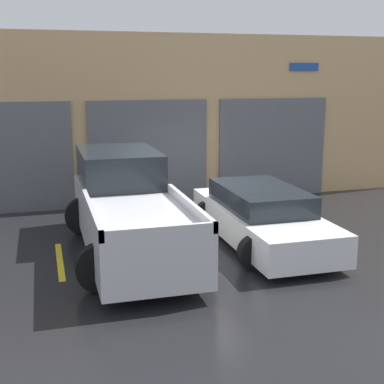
% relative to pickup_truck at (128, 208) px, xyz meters
% --- Properties ---
extents(ground_plane, '(28.00, 28.00, 0.00)m').
position_rel_pickup_truck_xyz_m(ground_plane, '(1.41, 0.84, -0.89)').
color(ground_plane, black).
extents(shophouse_building, '(16.03, 0.68, 4.64)m').
position_rel_pickup_truck_xyz_m(shophouse_building, '(1.40, 4.12, 1.39)').
color(shophouse_building, tan).
rests_on(shophouse_building, ground).
extents(pickup_truck, '(2.43, 5.51, 1.92)m').
position_rel_pickup_truck_xyz_m(pickup_truck, '(0.00, 0.00, 0.00)').
color(pickup_truck, silver).
rests_on(pickup_truck, ground).
extents(sedan_white, '(2.13, 4.62, 1.20)m').
position_rel_pickup_truck_xyz_m(sedan_white, '(2.82, -0.31, -0.31)').
color(sedan_white, white).
rests_on(sedan_white, ground).
extents(parking_stripe_far_left, '(0.12, 2.20, 0.01)m').
position_rel_pickup_truck_xyz_m(parking_stripe_far_left, '(-1.41, -0.34, -0.89)').
color(parking_stripe_far_left, gold).
rests_on(parking_stripe_far_left, ground).
extents(parking_stripe_left, '(0.12, 2.20, 0.01)m').
position_rel_pickup_truck_xyz_m(parking_stripe_left, '(1.41, -0.34, -0.89)').
color(parking_stripe_left, gold).
rests_on(parking_stripe_left, ground).
extents(parking_stripe_centre, '(0.12, 2.20, 0.01)m').
position_rel_pickup_truck_xyz_m(parking_stripe_centre, '(4.23, -0.34, -0.89)').
color(parking_stripe_centre, gold).
rests_on(parking_stripe_centre, ground).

